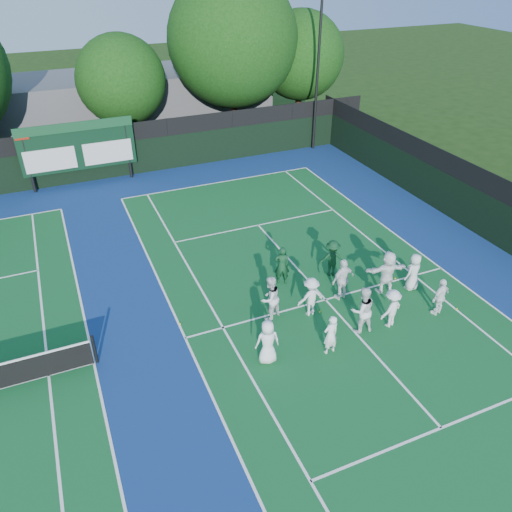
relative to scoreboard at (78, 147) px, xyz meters
name	(u,v)px	position (x,y,z in m)	size (l,w,h in m)	color
ground	(339,315)	(7.01, -15.59, -2.19)	(120.00, 120.00, 0.00)	#1A340E
court_apron	(170,342)	(1.01, -14.59, -2.19)	(34.00, 32.00, 0.01)	navy
near_court	(325,300)	(7.01, -14.59, -2.18)	(11.05, 23.85, 0.01)	#115525
back_fence	(98,156)	(1.01, 0.41, -0.83)	(34.00, 0.08, 3.00)	black
scoreboard	(78,147)	(0.00, 0.00, 0.00)	(6.00, 0.21, 3.55)	black
clubhouse	(138,102)	(5.01, 8.41, -0.19)	(18.00, 6.00, 4.00)	#58585D
light_pole_right	(319,46)	(14.51, 0.11, 4.11)	(1.20, 0.30, 10.12)	black
tree_c	(124,82)	(3.50, 3.99, 2.22)	(5.27, 5.27, 7.19)	black
tree_d	(235,43)	(10.65, 3.99, 3.92)	(8.16, 8.16, 10.40)	black
tree_e	(302,57)	(15.47, 3.99, 2.74)	(5.79, 5.79, 7.98)	black
tennis_ball_0	(320,312)	(6.45, -15.17, -2.16)	(0.07, 0.07, 0.07)	#C3CC18
tennis_ball_2	(457,309)	(11.16, -17.00, -2.16)	(0.07, 0.07, 0.07)	#C3CC18
tennis_ball_3	(180,324)	(1.56, -13.82, -2.16)	(0.07, 0.07, 0.07)	#C3CC18
tennis_ball_5	(395,278)	(10.27, -14.48, -2.16)	(0.07, 0.07, 0.07)	#C3CC18
player_front_0	(268,342)	(3.66, -16.66, -1.39)	(0.78, 0.51, 1.60)	white
player_front_1	(331,335)	(5.70, -17.09, -1.45)	(0.54, 0.35, 1.48)	white
player_front_2	(362,310)	(7.23, -16.56, -1.31)	(0.86, 0.67, 1.77)	white
player_front_3	(391,308)	(8.33, -16.73, -1.45)	(0.96, 0.55, 1.48)	white
player_front_4	(440,297)	(10.33, -16.87, -1.44)	(0.87, 0.36, 1.49)	white
player_back_0	(270,298)	(4.65, -14.68, -1.34)	(0.83, 0.65, 1.71)	silver
player_back_1	(311,297)	(6.06, -15.07, -1.43)	(0.99, 0.57, 1.53)	white
player_back_2	(343,279)	(7.61, -14.70, -1.33)	(1.00, 0.42, 1.71)	white
player_back_3	(387,272)	(9.39, -14.98, -1.31)	(1.63, 0.52, 1.76)	white
player_back_4	(414,272)	(10.44, -15.23, -1.42)	(0.75, 0.49, 1.54)	silver
coach_left	(282,265)	(5.97, -12.90, -1.37)	(0.60, 0.39, 1.63)	#103B1E
coach_right	(332,258)	(8.06, -13.18, -1.41)	(1.01, 0.58, 1.57)	#0F371B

